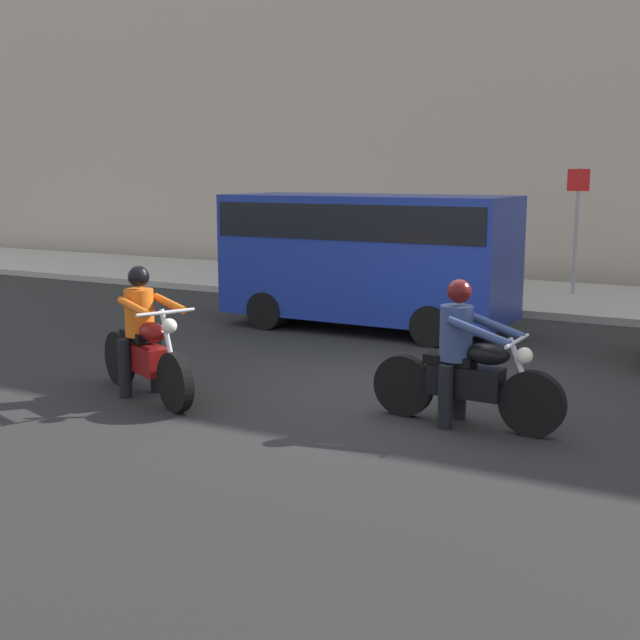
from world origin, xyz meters
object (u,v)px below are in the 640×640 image
motorcycle_with_rider_denim_blue (465,367)px  street_sign_post (577,218)px  motorcycle_with_rider_orange_stripe (145,344)px  pedestrian_bystander (474,245)px  parked_van_cobalt_blue (368,252)px

motorcycle_with_rider_denim_blue → street_sign_post: (-0.79, 9.27, 1.06)m
motorcycle_with_rider_orange_stripe → pedestrian_bystander: (0.86, 9.62, 0.46)m
parked_van_cobalt_blue → pedestrian_bystander: size_ratio=2.91×
motorcycle_with_rider_denim_blue → parked_van_cobalt_blue: (-3.19, 4.43, 0.67)m
motorcycle_with_rider_denim_blue → pedestrian_bystander: size_ratio=1.27×
parked_van_cobalt_blue → pedestrian_bystander: bearing=84.9°
motorcycle_with_rider_denim_blue → street_sign_post: 9.37m
motorcycle_with_rider_denim_blue → street_sign_post: bearing=94.8°
motorcycle_with_rider_orange_stripe → pedestrian_bystander: size_ratio=1.24×
parked_van_cobalt_blue → street_sign_post: bearing=63.6°
parked_van_cobalt_blue → street_sign_post: 5.42m
motorcycle_with_rider_orange_stripe → parked_van_cobalt_blue: bearing=84.9°
motorcycle_with_rider_orange_stripe → motorcycle_with_rider_denim_blue: bearing=11.2°
motorcycle_with_rider_denim_blue → motorcycle_with_rider_orange_stripe: size_ratio=1.03×
street_sign_post → motorcycle_with_rider_orange_stripe: bearing=-106.0°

